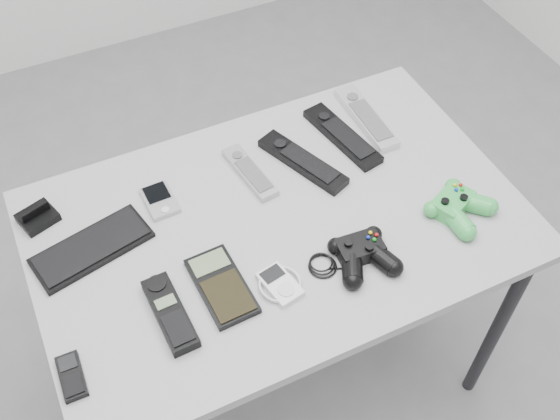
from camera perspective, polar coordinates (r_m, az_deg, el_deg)
name	(u,v)px	position (r m, az deg, el deg)	size (l,w,h in m)	color
floor	(268,376)	(1.98, -1.07, -14.22)	(3.50, 3.50, 0.00)	slate
desk	(278,237)	(1.45, -0.15, -2.40)	(1.04, 0.67, 0.69)	#959597
pda_keyboard	(92,247)	(1.40, -16.07, -3.15)	(0.24, 0.10, 0.01)	black
dock_bracket	(36,214)	(1.48, -20.46, -0.35)	(0.07, 0.07, 0.04)	black
pda	(160,200)	(1.45, -10.42, 0.86)	(0.06, 0.10, 0.02)	#A3A3AA
remote_silver_a	(250,172)	(1.48, -2.66, 3.35)	(0.04, 0.18, 0.02)	#A3A3AA
remote_black_a	(303,161)	(1.50, 1.98, 4.27)	(0.05, 0.23, 0.02)	black
remote_black_b	(342,135)	(1.57, 5.44, 6.48)	(0.06, 0.23, 0.02)	black
remote_silver_b	(366,117)	(1.62, 7.49, 8.04)	(0.05, 0.23, 0.02)	silver
mobile_phone	(71,376)	(1.26, -17.71, -13.62)	(0.04, 0.09, 0.02)	black
cordless_handset	(170,313)	(1.27, -9.55, -8.83)	(0.05, 0.17, 0.03)	black
calculator	(222,286)	(1.30, -5.11, -6.57)	(0.09, 0.18, 0.02)	black
mp3_player	(280,284)	(1.30, 0.00, -6.47)	(0.09, 0.09, 0.02)	silver
controller_black	(363,253)	(1.33, 7.21, -3.72)	(0.22, 0.14, 0.04)	black
controller_green	(458,205)	(1.45, 15.22, 0.40)	(0.13, 0.14, 0.04)	green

